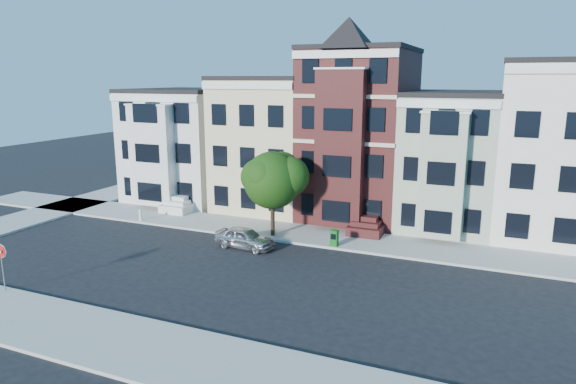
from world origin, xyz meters
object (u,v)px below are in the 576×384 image
at_px(street_tree, 272,184).
at_px(stop_sign, 2,264).
at_px(newspaper_box, 334,238).
at_px(parked_car, 245,238).
at_px(fire_hydrant, 141,216).

xyz_separation_m(street_tree, stop_sign, (-8.16, -13.15, -2.06)).
xyz_separation_m(street_tree, newspaper_box, (4.37, -0.52, -2.90)).
relative_size(street_tree, newspaper_box, 6.86).
relative_size(parked_car, stop_sign, 1.42).
height_order(street_tree, stop_sign, street_tree).
bearing_deg(stop_sign, street_tree, 76.92).
bearing_deg(fire_hydrant, parked_car, -12.38).
bearing_deg(fire_hydrant, street_tree, 2.93).
distance_m(street_tree, fire_hydrant, 10.67).
bearing_deg(parked_car, stop_sign, 150.25).
xyz_separation_m(parked_car, stop_sign, (-7.48, -10.54, 0.84)).
relative_size(street_tree, parked_car, 1.79).
xyz_separation_m(newspaper_box, fire_hydrant, (-14.58, 0.00, -0.17)).
xyz_separation_m(parked_car, newspaper_box, (5.05, 2.09, -0.00)).
distance_m(parked_car, fire_hydrant, 9.76).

